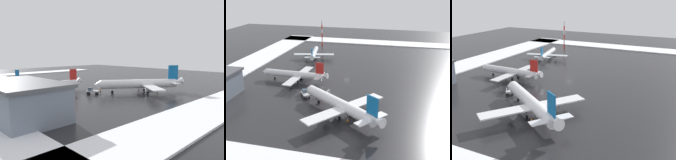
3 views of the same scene
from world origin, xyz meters
The scene contains 11 objects.
ground_plane centered at (0.00, 0.00, 0.00)m, with size 240.00×240.00×0.00m, color #232326.
snow_bank_far centered at (0.00, -50.00, 0.24)m, with size 152.00×16.00×0.48m, color white.
snow_bank_left centered at (-67.00, 0.00, 0.24)m, with size 14.00×116.00×0.48m, color white.
airplane_parked_portside centered at (37.90, 6.51, 3.48)m, with size 26.30×30.47×10.54m.
airplane_distant_tail centered at (-22.73, -22.72, 2.47)m, with size 24.99×20.94×7.49m.
airplane_foreground_jet centered at (13.08, -18.67, 2.85)m, with size 23.99×28.99×8.62m.
pushback_tug centered at (27.05, -9.11, 1.28)m, with size 5.03×4.45×2.50m.
ground_crew_mid_apron centered at (26.89, -4.79, 0.97)m, with size 0.36×0.36×1.71m.
ground_crew_beside_wing centered at (43.18, 9.92, 0.97)m, with size 0.36×0.36×1.71m.
ground_crew_near_tug centered at (34.71, 9.08, 0.97)m, with size 0.36×0.36×1.71m.
antenna_mast centered at (-50.04, -26.93, 7.94)m, with size 0.70×0.70×15.89m.
Camera 2 is at (113.16, 25.03, 39.69)m, focal length 45.00 mm.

